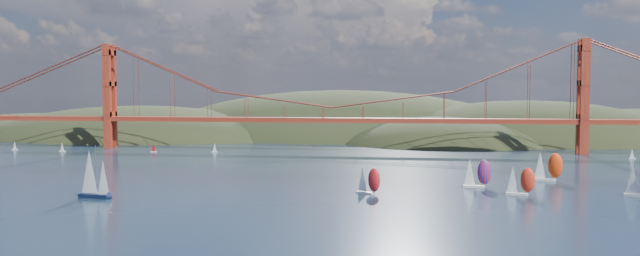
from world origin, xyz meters
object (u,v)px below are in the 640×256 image
Objects in this scene: racer_1 at (520,180)px; sloop_navy at (93,175)px; racer_rwb at (477,173)px; racer_3 at (547,166)px; racer_0 at (368,180)px.

sloop_navy is at bearing -161.19° from racer_1.
racer_rwb is (-10.83, 13.07, 0.36)m from racer_1.
racer_3 reaches higher than racer_1.
racer_1 is at bearing -107.94° from racer_3.
racer_3 is at bearing 33.29° from racer_rwb.
racer_rwb is (-24.93, -18.41, -0.35)m from racer_3.
racer_1 is 34.50m from racer_3.
racer_rwb is (108.69, 34.89, -1.85)m from sloop_navy.
racer_0 is 0.89× the size of racer_rwb.
racer_0 is 67.84m from racer_3.
racer_0 is 37.02m from racer_rwb.
racer_3 reaches higher than racer_0.
racer_rwb is at bearing 138.10° from racer_1.
sloop_navy reaches higher than racer_1.
racer_3 is (14.11, 31.48, 0.71)m from racer_1.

